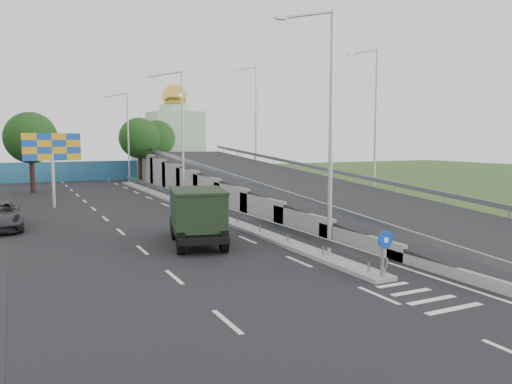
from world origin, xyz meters
TOP-DOWN VIEW (x-y plane):
  - ground at (0.00, 0.00)m, footprint 160.00×160.00m
  - road_surface at (-3.00, 20.00)m, footprint 26.00×90.00m
  - median at (0.00, 24.00)m, footprint 1.00×44.00m
  - overpass_ramp at (7.50, 24.00)m, footprint 10.00×50.00m
  - median_guardrail at (0.00, 24.00)m, footprint 0.09×44.00m
  - sign_bollard at (0.00, 2.17)m, footprint 0.64×0.23m
  - lamp_post_near at (0.11, 6.00)m, footprint 2.74×0.18m
  - lamp_post_mid at (0.11, 26.00)m, footprint 2.74×0.18m
  - lamp_post_far at (0.11, 46.00)m, footprint 2.74×0.18m
  - blue_wall at (-4.00, 52.00)m, footprint 30.00×0.50m
  - church at (10.00, 60.00)m, footprint 7.00×7.00m
  - billboard at (-9.00, 28.00)m, footprint 4.00×0.24m
  - tree_left_mid at (-10.00, 40.00)m, footprint 4.80×4.80m
  - tree_median_far at (2.00, 48.00)m, footprint 4.80×4.80m
  - tree_ramp_far at (6.00, 55.00)m, footprint 4.80×4.80m
  - dump_truck at (-3.69, 11.57)m, footprint 3.53×6.48m

SIDE VIEW (x-z plane):
  - ground at x=0.00m, z-range 0.00..0.00m
  - road_surface at x=-3.00m, z-range -0.02..0.02m
  - median at x=0.00m, z-range 0.00..0.20m
  - median_guardrail at x=0.00m, z-range 0.39..1.10m
  - sign_bollard at x=0.00m, z-range 0.20..1.87m
  - blue_wall at x=-4.00m, z-range 0.00..2.40m
  - dump_truck at x=-3.69m, z-range 0.14..2.85m
  - overpass_ramp at x=7.50m, z-range 0.00..3.50m
  - billboard at x=-9.00m, z-range 1.44..6.94m
  - tree_left_mid at x=-10.00m, z-range 1.38..8.98m
  - tree_median_far at x=2.00m, z-range 1.38..8.98m
  - tree_ramp_far at x=6.00m, z-range 1.38..8.98m
  - church at x=10.00m, z-range -1.59..12.21m
  - lamp_post_near at x=0.11m, z-range 0.77..10.85m
  - lamp_post_mid at x=0.11m, z-range 0.77..10.85m
  - lamp_post_far at x=0.11m, z-range 0.77..10.85m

